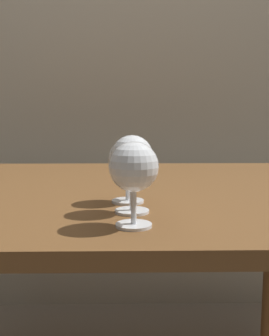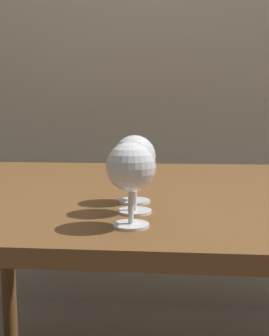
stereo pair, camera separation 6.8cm
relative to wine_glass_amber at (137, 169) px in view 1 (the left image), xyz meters
name	(u,v)px [view 1 (the left image)]	position (x,y,z in m)	size (l,w,h in m)	color
back_wall	(128,38)	(-0.01, 1.25, 0.45)	(5.00, 0.08, 2.60)	#B2A893
dining_table	(130,220)	(-0.01, 0.37, -0.19)	(1.23, 0.96, 0.76)	brown
wine_glass_amber	(137,169)	(0.00, 0.00, 0.00)	(0.08, 0.08, 0.14)	white
wine_glass_rose	(134,158)	(0.00, 0.09, 0.01)	(0.08, 0.08, 0.14)	white
wine_glass_merlot	(132,160)	(-0.01, 0.18, -0.01)	(0.08, 0.08, 0.13)	white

